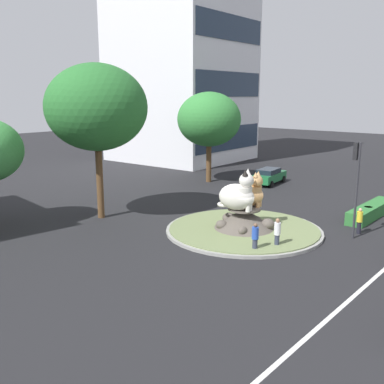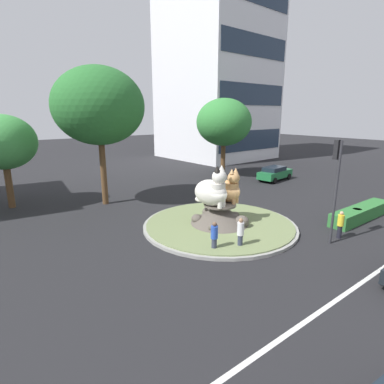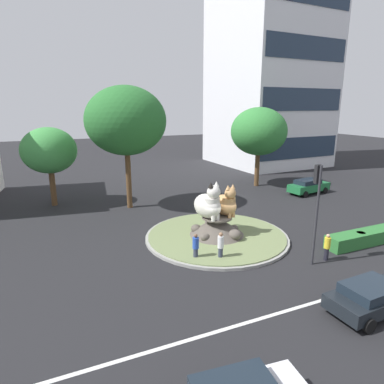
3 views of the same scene
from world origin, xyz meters
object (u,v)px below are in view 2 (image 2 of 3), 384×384
at_px(pedestrian_blue_shirt, 214,236).
at_px(cat_statue_white, 212,191).
at_px(broadleaf_tree_behind_island, 99,106).
at_px(traffic_light_mast, 336,174).
at_px(office_tower, 217,53).
at_px(cat_statue_calico, 228,189).
at_px(second_tree_near_tower, 224,122).
at_px(pedestrian_white_shirt, 240,233).
at_px(third_tree_left, 3,142).
at_px(litter_bin, 356,215).
at_px(pedestrian_yellow_shirt, 340,224).
at_px(sedan_on_far_lane, 275,173).

bearing_deg(pedestrian_blue_shirt, cat_statue_white, -62.06).
bearing_deg(pedestrian_blue_shirt, broadleaf_tree_behind_island, -18.16).
bearing_deg(traffic_light_mast, office_tower, -31.47).
relative_size(cat_statue_calico, second_tree_near_tower, 0.27).
xyz_separation_m(cat_statue_white, office_tower, (22.73, 25.16, 13.88)).
relative_size(broadleaf_tree_behind_island, pedestrian_white_shirt, 5.98).
relative_size(traffic_light_mast, pedestrian_blue_shirt, 3.46).
relative_size(third_tree_left, pedestrian_white_shirt, 4.01).
height_order(office_tower, broadleaf_tree_behind_island, office_tower).
distance_m(pedestrian_blue_shirt, litter_bin, 11.19).
relative_size(traffic_light_mast, pedestrian_white_shirt, 3.28).
distance_m(office_tower, second_tree_near_tower, 19.55).
distance_m(cat_statue_white, traffic_light_mast, 7.11).
bearing_deg(traffic_light_mast, litter_bin, -81.46).
bearing_deg(broadleaf_tree_behind_island, pedestrian_blue_shirt, -85.17).
xyz_separation_m(traffic_light_mast, third_tree_left, (-13.36, 18.91, 1.05)).
xyz_separation_m(office_tower, third_tree_left, (-32.22, -12.01, -11.31)).
bearing_deg(pedestrian_yellow_shirt, office_tower, 55.60).
relative_size(broadleaf_tree_behind_island, second_tree_near_tower, 1.21).
xyz_separation_m(cat_statue_calico, pedestrian_white_shirt, (-2.19, -3.32, -1.45)).
height_order(pedestrian_yellow_shirt, pedestrian_white_shirt, pedestrian_white_shirt).
xyz_separation_m(pedestrian_yellow_shirt, pedestrian_blue_shirt, (-7.20, 3.11, 0.01)).
xyz_separation_m(pedestrian_white_shirt, sedan_on_far_lane, (16.05, 10.19, -0.13)).
height_order(cat_statue_calico, office_tower, office_tower).
height_order(cat_statue_calico, broadleaf_tree_behind_island, broadleaf_tree_behind_island).
height_order(office_tower, pedestrian_blue_shirt, office_tower).
relative_size(office_tower, broadleaf_tree_behind_island, 3.06).
distance_m(third_tree_left, pedestrian_blue_shirt, 17.94).
relative_size(traffic_light_mast, office_tower, 0.18).
height_order(traffic_light_mast, pedestrian_yellow_shirt, traffic_light_mast).
xyz_separation_m(cat_statue_white, second_tree_near_tower, (12.29, 12.15, 3.69)).
bearing_deg(cat_statue_white, office_tower, 123.20).
bearing_deg(pedestrian_white_shirt, pedestrian_blue_shirt, 138.96).
xyz_separation_m(cat_statue_calico, pedestrian_blue_shirt, (-3.54, -2.71, -1.51)).
xyz_separation_m(traffic_light_mast, office_tower, (18.86, 30.93, 12.36)).
relative_size(traffic_light_mast, second_tree_near_tower, 0.66).
xyz_separation_m(traffic_light_mast, sedan_on_far_lane, (11.36, 12.67, -3.23)).
xyz_separation_m(pedestrian_white_shirt, litter_bin, (9.58, -1.74, -0.50)).
bearing_deg(sedan_on_far_lane, pedestrian_yellow_shirt, -137.12).
distance_m(traffic_light_mast, litter_bin, 6.12).
relative_size(sedan_on_far_lane, litter_bin, 5.47).
bearing_deg(pedestrian_blue_shirt, cat_statue_calico, -75.55).
height_order(second_tree_near_tower, sedan_on_far_lane, second_tree_near_tower).
height_order(cat_statue_white, broadleaf_tree_behind_island, broadleaf_tree_behind_island).
distance_m(second_tree_near_tower, sedan_on_far_lane, 8.08).
bearing_deg(pedestrian_yellow_shirt, cat_statue_calico, 117.47).
relative_size(office_tower, pedestrian_white_shirt, 18.31).
distance_m(cat_statue_white, pedestrian_yellow_shirt, 7.84).
bearing_deg(litter_bin, pedestrian_yellow_shirt, -168.43).
height_order(cat_statue_calico, traffic_light_mast, traffic_light_mast).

